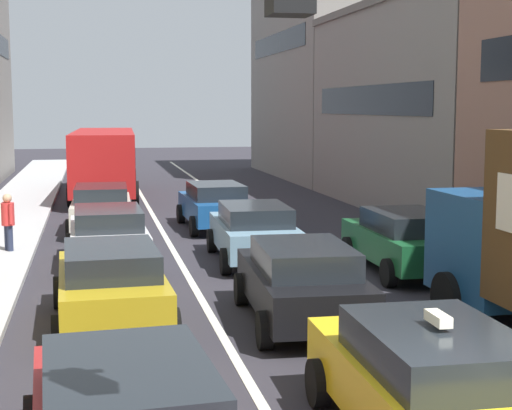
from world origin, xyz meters
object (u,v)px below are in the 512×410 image
object	(u,v)px
hatchback_centre_lane_third	(254,231)
coupe_centre_lane_fourth	(215,204)
sedan_left_lane_third	(108,235)
sedan_left_lane_fourth	(101,207)
taxi_centre_lane_front	(431,383)
bus_mid_queue_primary	(104,157)
sedan_centre_lane_second	(302,281)
sedan_right_lane_behind_truck	(405,239)
wagon_left_lane_second	(111,283)
pedestrian_mid_sidewalk	(8,221)

from	to	relation	value
hatchback_centre_lane_third	coupe_centre_lane_fourth	bearing A→B (deg)	3.52
hatchback_centre_lane_third	sedan_left_lane_third	xyz separation A→B (m)	(-3.66, 0.10, 0.00)
coupe_centre_lane_fourth	sedan_left_lane_fourth	size ratio (longest dim) A/B	1.00
sedan_left_lane_third	sedan_left_lane_fourth	bearing A→B (deg)	-0.24
sedan_left_lane_fourth	coupe_centre_lane_fourth	bearing A→B (deg)	-89.66
sedan_left_lane_third	sedan_left_lane_fourth	size ratio (longest dim) A/B	1.00
taxi_centre_lane_front	sedan_left_lane_third	xyz separation A→B (m)	(-3.40, 11.32, -0.00)
taxi_centre_lane_front	sedan_left_lane_third	size ratio (longest dim) A/B	1.00
coupe_centre_lane_fourth	bus_mid_queue_primary	distance (m)	10.37
hatchback_centre_lane_third	sedan_left_lane_third	world-z (taller)	same
sedan_centre_lane_second	sedan_left_lane_fourth	distance (m)	11.99
taxi_centre_lane_front	sedan_right_lane_behind_truck	world-z (taller)	taxi_centre_lane_front
wagon_left_lane_second	sedan_left_lane_third	xyz separation A→B (m)	(0.07, 5.37, 0.00)
taxi_centre_lane_front	sedan_centre_lane_second	size ratio (longest dim) A/B	0.99
hatchback_centre_lane_third	sedan_left_lane_fourth	xyz separation A→B (m)	(-3.74, 5.71, 0.00)
taxi_centre_lane_front	sedan_left_lane_fourth	world-z (taller)	taxi_centre_lane_front
sedan_left_lane_third	sedan_left_lane_fourth	distance (m)	5.61
wagon_left_lane_second	sedan_left_lane_third	bearing A→B (deg)	-2.66
taxi_centre_lane_front	sedan_left_lane_third	bearing A→B (deg)	18.10
wagon_left_lane_second	sedan_left_lane_fourth	world-z (taller)	same
bus_mid_queue_primary	hatchback_centre_lane_third	bearing A→B (deg)	-165.10
sedan_centre_lane_second	sedan_left_lane_fourth	world-z (taller)	same
sedan_left_lane_third	coupe_centre_lane_fourth	bearing A→B (deg)	-33.70
wagon_left_lane_second	coupe_centre_lane_fourth	distance (m)	11.48
wagon_left_lane_second	sedan_right_lane_behind_truck	xyz separation A→B (m)	(7.00, 3.29, 0.00)
sedan_right_lane_behind_truck	sedan_left_lane_fourth	bearing A→B (deg)	43.41
taxi_centre_lane_front	pedestrian_mid_sidewalk	distance (m)	14.66
hatchback_centre_lane_third	coupe_centre_lane_fourth	world-z (taller)	same
bus_mid_queue_primary	sedan_right_lane_behind_truck	bearing A→B (deg)	-156.59
sedan_left_lane_third	bus_mid_queue_primary	size ratio (longest dim) A/B	0.41
sedan_centre_lane_second	bus_mid_queue_primary	world-z (taller)	bus_mid_queue_primary
taxi_centre_lane_front	sedan_right_lane_behind_truck	size ratio (longest dim) A/B	1.00
sedan_centre_lane_second	hatchback_centre_lane_third	size ratio (longest dim) A/B	1.01
taxi_centre_lane_front	pedestrian_mid_sidewalk	bearing A→B (deg)	25.40
sedan_centre_lane_second	pedestrian_mid_sidewalk	xyz separation A→B (m)	(-5.91, 7.95, 0.15)
bus_mid_queue_primary	pedestrian_mid_sidewalk	world-z (taller)	bus_mid_queue_primary
sedan_left_lane_third	coupe_centre_lane_fourth	xyz separation A→B (m)	(3.53, 5.53, 0.00)
bus_mid_queue_primary	sedan_left_lane_third	bearing A→B (deg)	-178.49
taxi_centre_lane_front	sedan_centre_lane_second	xyz separation A→B (m)	(-0.05, 5.44, -0.00)
wagon_left_lane_second	hatchback_centre_lane_third	bearing A→B (deg)	-37.21
hatchback_centre_lane_third	bus_mid_queue_primary	world-z (taller)	bus_mid_queue_primary
sedan_right_lane_behind_truck	pedestrian_mid_sidewalk	world-z (taller)	pedestrian_mid_sidewalk
wagon_left_lane_second	sedan_left_lane_fourth	bearing A→B (deg)	-1.83
hatchback_centre_lane_third	sedan_left_lane_fourth	distance (m)	6.83
coupe_centre_lane_fourth	pedestrian_mid_sidewalk	xyz separation A→B (m)	(-6.10, -3.46, 0.15)
taxi_centre_lane_front	coupe_centre_lane_fourth	size ratio (longest dim) A/B	1.00
sedan_centre_lane_second	wagon_left_lane_second	world-z (taller)	same
wagon_left_lane_second	sedan_right_lane_behind_truck	bearing A→B (deg)	-66.75
pedestrian_mid_sidewalk	sedan_left_lane_third	bearing A→B (deg)	-65.39
sedan_centre_lane_second	sedan_left_lane_third	bearing A→B (deg)	32.80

